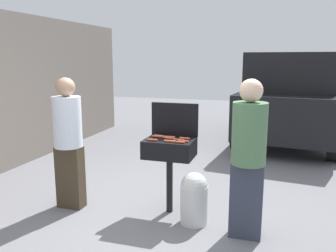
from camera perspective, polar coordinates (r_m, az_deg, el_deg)
The scene contains 19 objects.
ground_plane at distance 4.51m, azimuth -1.95°, elevation -14.03°, with size 24.00×24.00×0.00m, color slate.
house_wall_side at distance 6.61m, azimuth -25.33°, elevation 5.07°, with size 0.24×8.00×2.69m, color slate.
bbq_grill at distance 4.29m, azimuth 0.26°, elevation -4.08°, with size 0.60×0.44×0.94m.
grill_lid_open at distance 4.42m, azimuth 1.09°, elevation 1.07°, with size 0.60×0.05×0.42m, color black.
hot_dog_0 at distance 4.11m, azimuth 0.27°, elevation -2.48°, with size 0.03×0.03×0.13m, color #C6593D.
hot_dog_1 at distance 4.07m, azimuth 1.90°, elevation -2.65°, with size 0.03×0.03×0.13m, color #B74C33.
hot_dog_2 at distance 4.29m, azimuth -0.15°, elevation -1.90°, with size 0.03×0.03×0.13m, color #B74C33.
hot_dog_3 at distance 4.40m, azimuth -1.42°, elevation -1.59°, with size 0.03×0.03×0.13m, color #B74C33.
hot_dog_4 at distance 4.18m, azimuth 1.78°, elevation -2.26°, with size 0.03×0.03×0.13m, color #B74C33.
hot_dog_5 at distance 4.33m, azimuth 0.30°, elevation -1.79°, with size 0.03×0.03×0.13m, color #B74C33.
hot_dog_6 at distance 4.25m, azimuth 0.42°, elevation -2.05°, with size 0.03×0.03×0.13m, color #B74C33.
hot_dog_7 at distance 4.12m, azimuth 2.49°, elevation -2.47°, with size 0.03×0.03×0.13m, color #B74C33.
hot_dog_8 at distance 4.18m, azimuth -2.61°, elevation -2.28°, with size 0.03×0.03×0.13m, color #B74C33.
hot_dog_9 at distance 4.37m, azimuth -1.78°, elevation -1.69°, with size 0.03×0.03×0.13m, color #C6593D.
hot_dog_10 at distance 4.26m, azimuth 2.75°, elevation -2.02°, with size 0.03×0.03×0.13m, color #C6593D.
propane_tank at distance 4.16m, azimuth 4.28°, elevation -11.49°, with size 0.32×0.32×0.62m.
person_left at distance 4.58m, azimuth -15.95°, elevation -2.00°, with size 0.35×0.35×1.68m.
person_right at distance 3.75m, azimuth 12.96°, elevation -4.47°, with size 0.36×0.36×1.71m.
parked_minivan at distance 8.63m, azimuth 19.61°, elevation 4.53°, with size 2.44×4.59×2.02m.
Camera 1 is at (1.35, -3.86, 1.91)m, focal length 37.38 mm.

